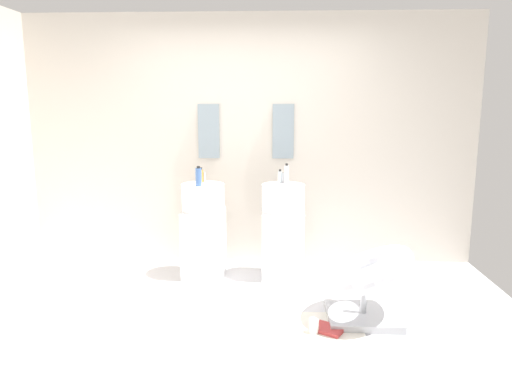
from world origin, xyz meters
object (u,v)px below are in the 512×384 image
Objects in this scene: pedestal_sink_left at (204,230)px; magazine_red at (328,329)px; soap_bottle_amber at (201,176)px; pedestal_sink_right at (283,230)px; lounge_chair at (364,278)px; soap_bottle_clear at (280,177)px; soap_bottle_white at (287,174)px; coffee_mug at (314,326)px; soap_bottle_blue at (199,177)px.

pedestal_sink_left is 1.67m from magazine_red.
magazine_red is at bearing -48.13° from soap_bottle_amber.
pedestal_sink_right is 6.96× the size of soap_bottle_amber.
soap_bottle_clear is at bearing 121.68° from lounge_chair.
pedestal_sink_right is 1.00× the size of lounge_chair.
soap_bottle_clear reaches higher than magazine_red.
soap_bottle_white reaches higher than lounge_chair.
coffee_mug is 0.58× the size of soap_bottle_blue.
pedestal_sink_left reaches higher than coffee_mug.
soap_bottle_amber is at bearing 172.77° from pedestal_sink_right.
magazine_red is (1.11, -1.17, -0.44)m from pedestal_sink_left.
soap_bottle_amber is (-1.03, 1.30, 0.92)m from coffee_mug.
soap_bottle_clear is at bearing 9.05° from pedestal_sink_left.
pedestal_sink_left is at bearing 81.03° from soap_bottle_blue.
soap_bottle_clear is 0.69× the size of soap_bottle_blue.
soap_bottle_white is at bearing 98.21° from coffee_mug.
lounge_chair is at bearing -58.32° from soap_bottle_clear.
soap_bottle_amber reaches higher than coffee_mug.
pedestal_sink_right is (0.78, 0.00, 0.00)m from pedestal_sink_left.
soap_bottle_clear is 0.69× the size of soap_bottle_white.
magazine_red is 1.63m from soap_bottle_white.
soap_bottle_amber reaches higher than magazine_red.
magazine_red is (0.33, -1.17, -0.44)m from pedestal_sink_right.
lounge_chair is at bearing -60.36° from soap_bottle_white.
soap_bottle_blue is at bearing 167.28° from magazine_red.
pedestal_sink_left is 6.96× the size of soap_bottle_amber.
soap_bottle_blue is at bearing 149.94° from lounge_chair.
lounge_chair is at bearing -56.52° from pedestal_sink_right.
lounge_chair is 7.79× the size of soap_bottle_clear.
coffee_mug is (-0.41, -0.26, -0.29)m from lounge_chair.
coffee_mug is at bearing -50.30° from pedestal_sink_left.
magazine_red is 1.96m from soap_bottle_amber.
pedestal_sink_left is 4.65× the size of magazine_red.
pedestal_sink_left is 0.98m from soap_bottle_white.
magazine_red is at bearing -143.17° from lounge_chair.
pedestal_sink_left is 0.78m from pedestal_sink_right.
soap_bottle_blue reaches higher than coffee_mug.
pedestal_sink_right is 0.53m from soap_bottle_clear.
magazine_red is 1.68× the size of soap_bottle_clear.
soap_bottle_clear is at bearing 104.87° from pedestal_sink_right.
pedestal_sink_right is 4.65× the size of magazine_red.
coffee_mug is (1.00, -1.20, -0.40)m from pedestal_sink_left.
lounge_chair is 0.49m from magazine_red.
pedestal_sink_left is at bearing 146.02° from lounge_chair.
pedestal_sink_right is 9.40× the size of coffee_mug.
soap_bottle_clear reaches higher than lounge_chair.
magazine_red is at bearing -76.73° from soap_bottle_white.
soap_bottle_blue is (-0.80, -0.12, 0.54)m from pedestal_sink_right.
lounge_chair is at bearing -33.98° from pedestal_sink_left.
magazine_red is (-0.29, -0.22, -0.33)m from lounge_chair.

